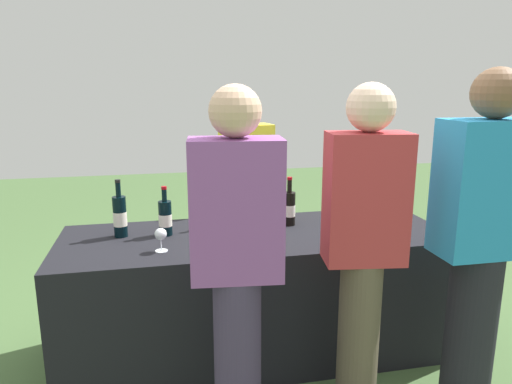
{
  "coord_description": "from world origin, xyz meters",
  "views": [
    {
      "loc": [
        -0.54,
        -2.56,
        1.61
      ],
      "look_at": [
        0.0,
        0.0,
        1.0
      ],
      "focal_mm": 33.01,
      "sensor_mm": 36.0,
      "label": 1
    }
  ],
  "objects_px": {
    "server_pouring": "(247,194)",
    "guest_0": "(237,259)",
    "wine_bottle_1": "(165,218)",
    "wine_bottle_2": "(220,208)",
    "wine_glass_1": "(216,231)",
    "guest_1": "(363,243)",
    "wine_bottle_0": "(120,216)",
    "ice_bucket": "(359,212)",
    "wine_glass_2": "(386,216)",
    "wine_glass_0": "(161,235)",
    "guest_2": "(481,238)",
    "wine_bottle_4": "(289,208)",
    "wine_bottle_3": "(273,204)"
  },
  "relations": [
    {
      "from": "ice_bucket",
      "to": "server_pouring",
      "type": "relative_size",
      "value": 0.12
    },
    {
      "from": "wine_glass_0",
      "to": "ice_bucket",
      "type": "height_order",
      "value": "ice_bucket"
    },
    {
      "from": "guest_1",
      "to": "guest_2",
      "type": "xyz_separation_m",
      "value": [
        0.54,
        -0.1,
        0.02
      ]
    },
    {
      "from": "wine_glass_1",
      "to": "wine_bottle_2",
      "type": "bearing_deg",
      "value": 79.65
    },
    {
      "from": "wine_bottle_2",
      "to": "wine_glass_0",
      "type": "bearing_deg",
      "value": -134.44
    },
    {
      "from": "server_pouring",
      "to": "guest_0",
      "type": "xyz_separation_m",
      "value": [
        -0.29,
        -1.31,
        0.03
      ]
    },
    {
      "from": "wine_bottle_4",
      "to": "server_pouring",
      "type": "distance_m",
      "value": 0.52
    },
    {
      "from": "wine_glass_2",
      "to": "wine_glass_1",
      "type": "bearing_deg",
      "value": -176.62
    },
    {
      "from": "wine_glass_1",
      "to": "wine_bottle_0",
      "type": "bearing_deg",
      "value": 148.49
    },
    {
      "from": "wine_bottle_4",
      "to": "guest_1",
      "type": "height_order",
      "value": "guest_1"
    },
    {
      "from": "ice_bucket",
      "to": "guest_0",
      "type": "distance_m",
      "value": 1.13
    },
    {
      "from": "guest_2",
      "to": "wine_bottle_3",
      "type": "bearing_deg",
      "value": 129.13
    },
    {
      "from": "wine_glass_1",
      "to": "guest_2",
      "type": "distance_m",
      "value": 1.29
    },
    {
      "from": "wine_bottle_0",
      "to": "guest_1",
      "type": "xyz_separation_m",
      "value": [
        1.14,
        -0.76,
        0.02
      ]
    },
    {
      "from": "wine_bottle_4",
      "to": "guest_2",
      "type": "relative_size",
      "value": 0.18
    },
    {
      "from": "wine_bottle_2",
      "to": "guest_0",
      "type": "relative_size",
      "value": 0.19
    },
    {
      "from": "wine_bottle_0",
      "to": "ice_bucket",
      "type": "relative_size",
      "value": 1.82
    },
    {
      "from": "wine_bottle_3",
      "to": "wine_glass_0",
      "type": "bearing_deg",
      "value": -150.67
    },
    {
      "from": "wine_glass_0",
      "to": "guest_1",
      "type": "height_order",
      "value": "guest_1"
    },
    {
      "from": "wine_bottle_4",
      "to": "ice_bucket",
      "type": "relative_size",
      "value": 1.65
    },
    {
      "from": "wine_bottle_1",
      "to": "guest_2",
      "type": "bearing_deg",
      "value": -30.18
    },
    {
      "from": "wine_glass_2",
      "to": "guest_0",
      "type": "bearing_deg",
      "value": -150.38
    },
    {
      "from": "wine_glass_0",
      "to": "server_pouring",
      "type": "relative_size",
      "value": 0.08
    },
    {
      "from": "wine_glass_1",
      "to": "guest_1",
      "type": "distance_m",
      "value": 0.77
    },
    {
      "from": "wine_bottle_1",
      "to": "wine_bottle_2",
      "type": "relative_size",
      "value": 0.92
    },
    {
      "from": "wine_bottle_2",
      "to": "wine_glass_1",
      "type": "xyz_separation_m",
      "value": [
        -0.07,
        -0.38,
        -0.02
      ]
    },
    {
      "from": "wine_bottle_1",
      "to": "wine_glass_0",
      "type": "xyz_separation_m",
      "value": [
        -0.03,
        -0.27,
        -0.02
      ]
    },
    {
      "from": "wine_glass_2",
      "to": "wine_bottle_1",
      "type": "bearing_deg",
      "value": 169.84
    },
    {
      "from": "wine_bottle_0",
      "to": "server_pouring",
      "type": "height_order",
      "value": "server_pouring"
    },
    {
      "from": "ice_bucket",
      "to": "wine_bottle_3",
      "type": "bearing_deg",
      "value": 158.84
    },
    {
      "from": "wine_glass_0",
      "to": "ice_bucket",
      "type": "distance_m",
      "value": 1.21
    },
    {
      "from": "wine_glass_1",
      "to": "ice_bucket",
      "type": "height_order",
      "value": "ice_bucket"
    },
    {
      "from": "wine_bottle_4",
      "to": "guest_0",
      "type": "xyz_separation_m",
      "value": [
        -0.47,
        -0.83,
        0.02
      ]
    },
    {
      "from": "wine_glass_2",
      "to": "ice_bucket",
      "type": "bearing_deg",
      "value": 122.42
    },
    {
      "from": "wine_glass_2",
      "to": "guest_2",
      "type": "relative_size",
      "value": 0.09
    },
    {
      "from": "wine_bottle_1",
      "to": "wine_bottle_2",
      "type": "xyz_separation_m",
      "value": [
        0.33,
        0.1,
        0.01
      ]
    },
    {
      "from": "wine_bottle_1",
      "to": "ice_bucket",
      "type": "distance_m",
      "value": 1.16
    },
    {
      "from": "wine_bottle_3",
      "to": "server_pouring",
      "type": "xyz_separation_m",
      "value": [
        -0.09,
        0.41,
        -0.03
      ]
    },
    {
      "from": "wine_bottle_3",
      "to": "wine_glass_0",
      "type": "distance_m",
      "value": 0.8
    },
    {
      "from": "wine_glass_2",
      "to": "wine_bottle_3",
      "type": "bearing_deg",
      "value": 149.62
    },
    {
      "from": "wine_bottle_3",
      "to": "guest_2",
      "type": "height_order",
      "value": "guest_2"
    },
    {
      "from": "wine_bottle_4",
      "to": "server_pouring",
      "type": "relative_size",
      "value": 0.2
    },
    {
      "from": "wine_glass_1",
      "to": "guest_1",
      "type": "bearing_deg",
      "value": -35.39
    },
    {
      "from": "guest_1",
      "to": "ice_bucket",
      "type": "bearing_deg",
      "value": 75.7
    },
    {
      "from": "wine_glass_2",
      "to": "guest_2",
      "type": "bearing_deg",
      "value": -74.69
    },
    {
      "from": "server_pouring",
      "to": "guest_1",
      "type": "relative_size",
      "value": 0.95
    },
    {
      "from": "wine_glass_1",
      "to": "wine_bottle_4",
      "type": "bearing_deg",
      "value": 33.93
    },
    {
      "from": "wine_glass_2",
      "to": "ice_bucket",
      "type": "xyz_separation_m",
      "value": [
        -0.1,
        0.16,
        -0.01
      ]
    },
    {
      "from": "wine_glass_0",
      "to": "guest_1",
      "type": "relative_size",
      "value": 0.08
    },
    {
      "from": "wine_bottle_2",
      "to": "guest_1",
      "type": "distance_m",
      "value": 1.0
    }
  ]
}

